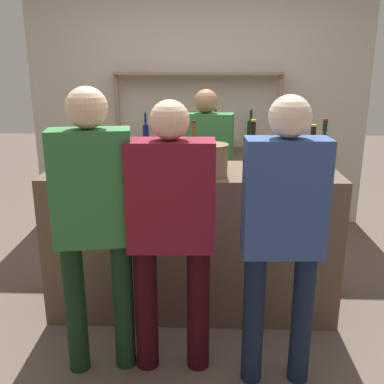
{
  "coord_description": "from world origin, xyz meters",
  "views": [
    {
      "loc": [
        0.11,
        -3.06,
        1.82
      ],
      "look_at": [
        0.0,
        0.0,
        0.9
      ],
      "focal_mm": 42.0,
      "sensor_mm": 36.0,
      "label": 1
    }
  ],
  "objects_px": {
    "ice_bucket": "(212,160)",
    "counter_bottle_0": "(323,150)",
    "customer_left": "(94,214)",
    "counter_bottle_5": "(252,156)",
    "counter_bottle_1": "(194,151)",
    "counter_bottle_3": "(67,158)",
    "wine_glass": "(220,152)",
    "customer_center": "(171,223)",
    "counter_bottle_4": "(291,149)",
    "server_behind_counter": "(205,164)",
    "customer_right": "(283,224)",
    "counter_bottle_2": "(311,158)",
    "cork_jar": "(152,157)"
  },
  "relations": [
    {
      "from": "counter_bottle_5",
      "to": "customer_center",
      "type": "bearing_deg",
      "value": -134.51
    },
    {
      "from": "customer_right",
      "to": "server_behind_counter",
      "type": "xyz_separation_m",
      "value": [
        -0.43,
        1.71,
        -0.07
      ]
    },
    {
      "from": "counter_bottle_5",
      "to": "server_behind_counter",
      "type": "bearing_deg",
      "value": 105.46
    },
    {
      "from": "customer_left",
      "to": "customer_center",
      "type": "relative_size",
      "value": 1.04
    },
    {
      "from": "customer_right",
      "to": "counter_bottle_5",
      "type": "bearing_deg",
      "value": 9.07
    },
    {
      "from": "counter_bottle_2",
      "to": "counter_bottle_4",
      "type": "distance_m",
      "value": 0.29
    },
    {
      "from": "counter_bottle_0",
      "to": "counter_bottle_5",
      "type": "relative_size",
      "value": 0.93
    },
    {
      "from": "ice_bucket",
      "to": "customer_left",
      "type": "height_order",
      "value": "customer_left"
    },
    {
      "from": "counter_bottle_1",
      "to": "wine_glass",
      "type": "xyz_separation_m",
      "value": [
        0.19,
        -0.0,
        -0.01
      ]
    },
    {
      "from": "counter_bottle_3",
      "to": "counter_bottle_5",
      "type": "bearing_deg",
      "value": -0.94
    },
    {
      "from": "counter_bottle_4",
      "to": "customer_left",
      "type": "height_order",
      "value": "customer_left"
    },
    {
      "from": "counter_bottle_0",
      "to": "counter_bottle_2",
      "type": "height_order",
      "value": "counter_bottle_0"
    },
    {
      "from": "customer_center",
      "to": "customer_right",
      "type": "bearing_deg",
      "value": -101.19
    },
    {
      "from": "cork_jar",
      "to": "customer_right",
      "type": "distance_m",
      "value": 1.19
    },
    {
      "from": "counter_bottle_1",
      "to": "customer_center",
      "type": "bearing_deg",
      "value": -97.63
    },
    {
      "from": "customer_left",
      "to": "server_behind_counter",
      "type": "relative_size",
      "value": 1.08
    },
    {
      "from": "counter_bottle_3",
      "to": "server_behind_counter",
      "type": "bearing_deg",
      "value": 50.2
    },
    {
      "from": "counter_bottle_0",
      "to": "server_behind_counter",
      "type": "relative_size",
      "value": 0.23
    },
    {
      "from": "counter_bottle_1",
      "to": "counter_bottle_3",
      "type": "bearing_deg",
      "value": -163.69
    },
    {
      "from": "counter_bottle_0",
      "to": "counter_bottle_4",
      "type": "height_order",
      "value": "counter_bottle_4"
    },
    {
      "from": "customer_right",
      "to": "customer_left",
      "type": "xyz_separation_m",
      "value": [
        -1.03,
        0.07,
        0.02
      ]
    },
    {
      "from": "customer_left",
      "to": "wine_glass",
      "type": "bearing_deg",
      "value": -52.28
    },
    {
      "from": "customer_right",
      "to": "counter_bottle_4",
      "type": "bearing_deg",
      "value": -13.56
    },
    {
      "from": "counter_bottle_4",
      "to": "ice_bucket",
      "type": "distance_m",
      "value": 0.62
    },
    {
      "from": "counter_bottle_5",
      "to": "cork_jar",
      "type": "bearing_deg",
      "value": 158.69
    },
    {
      "from": "customer_center",
      "to": "customer_left",
      "type": "bearing_deg",
      "value": 91.83
    },
    {
      "from": "wine_glass",
      "to": "ice_bucket",
      "type": "distance_m",
      "value": 0.2
    },
    {
      "from": "counter_bottle_3",
      "to": "counter_bottle_4",
      "type": "bearing_deg",
      "value": 11.47
    },
    {
      "from": "counter_bottle_2",
      "to": "server_behind_counter",
      "type": "relative_size",
      "value": 0.22
    },
    {
      "from": "counter_bottle_1",
      "to": "server_behind_counter",
      "type": "xyz_separation_m",
      "value": [
        0.08,
        0.85,
        -0.29
      ]
    },
    {
      "from": "customer_center",
      "to": "counter_bottle_5",
      "type": "bearing_deg",
      "value": -46.21
    },
    {
      "from": "counter_bottle_0",
      "to": "customer_center",
      "type": "distance_m",
      "value": 1.29
    },
    {
      "from": "customer_center",
      "to": "counter_bottle_1",
      "type": "bearing_deg",
      "value": -9.33
    },
    {
      "from": "counter_bottle_3",
      "to": "counter_bottle_0",
      "type": "bearing_deg",
      "value": 8.3
    },
    {
      "from": "counter_bottle_3",
      "to": "counter_bottle_4",
      "type": "relative_size",
      "value": 0.87
    },
    {
      "from": "ice_bucket",
      "to": "counter_bottle_0",
      "type": "bearing_deg",
      "value": 14.56
    },
    {
      "from": "cork_jar",
      "to": "counter_bottle_1",
      "type": "bearing_deg",
      "value": -0.53
    },
    {
      "from": "counter_bottle_1",
      "to": "wine_glass",
      "type": "distance_m",
      "value": 0.19
    },
    {
      "from": "counter_bottle_4",
      "to": "cork_jar",
      "type": "xyz_separation_m",
      "value": [
        -0.99,
        -0.06,
        -0.05
      ]
    },
    {
      "from": "counter_bottle_1",
      "to": "customer_left",
      "type": "relative_size",
      "value": 0.2
    },
    {
      "from": "counter_bottle_5",
      "to": "cork_jar",
      "type": "distance_m",
      "value": 0.73
    },
    {
      "from": "counter_bottle_1",
      "to": "counter_bottle_3",
      "type": "height_order",
      "value": "counter_bottle_1"
    },
    {
      "from": "counter_bottle_1",
      "to": "counter_bottle_3",
      "type": "distance_m",
      "value": 0.87
    },
    {
      "from": "counter_bottle_0",
      "to": "customer_left",
      "type": "distance_m",
      "value": 1.65
    },
    {
      "from": "counter_bottle_3",
      "to": "customer_right",
      "type": "relative_size",
      "value": 0.19
    },
    {
      "from": "counter_bottle_3",
      "to": "customer_center",
      "type": "height_order",
      "value": "customer_center"
    },
    {
      "from": "counter_bottle_3",
      "to": "cork_jar",
      "type": "bearing_deg",
      "value": 24.68
    },
    {
      "from": "customer_center",
      "to": "counter_bottle_0",
      "type": "bearing_deg",
      "value": -54.33
    },
    {
      "from": "counter_bottle_2",
      "to": "counter_bottle_4",
      "type": "relative_size",
      "value": 0.97
    },
    {
      "from": "customer_left",
      "to": "counter_bottle_5",
      "type": "bearing_deg",
      "value": -70.05
    }
  ]
}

